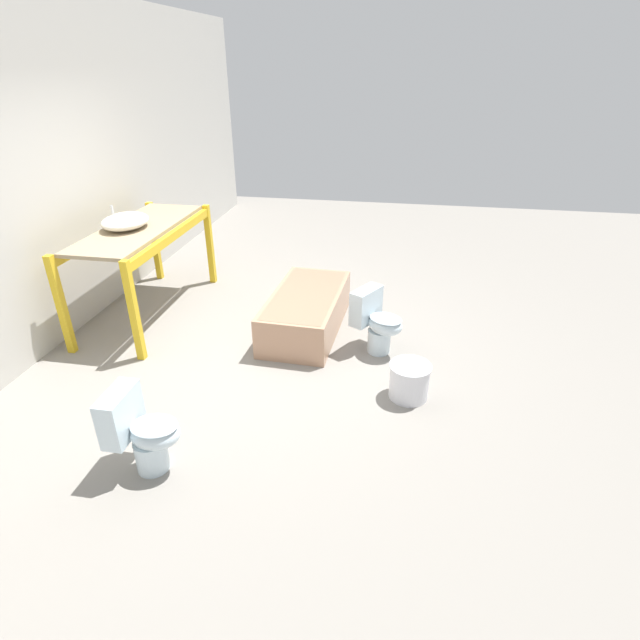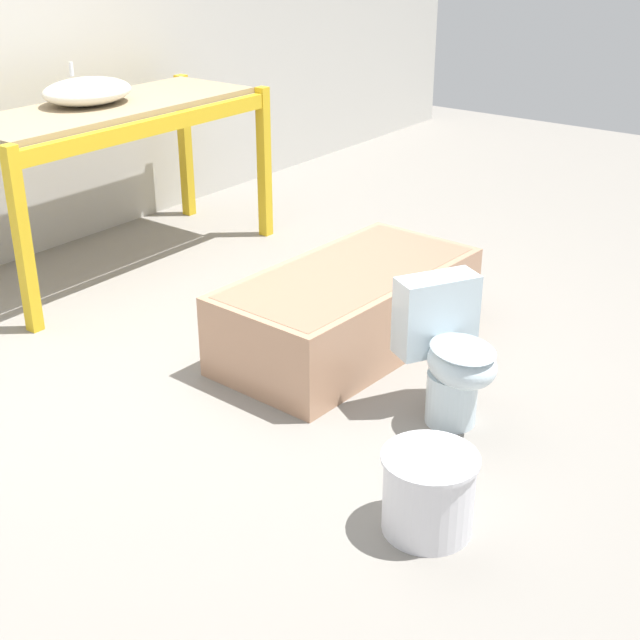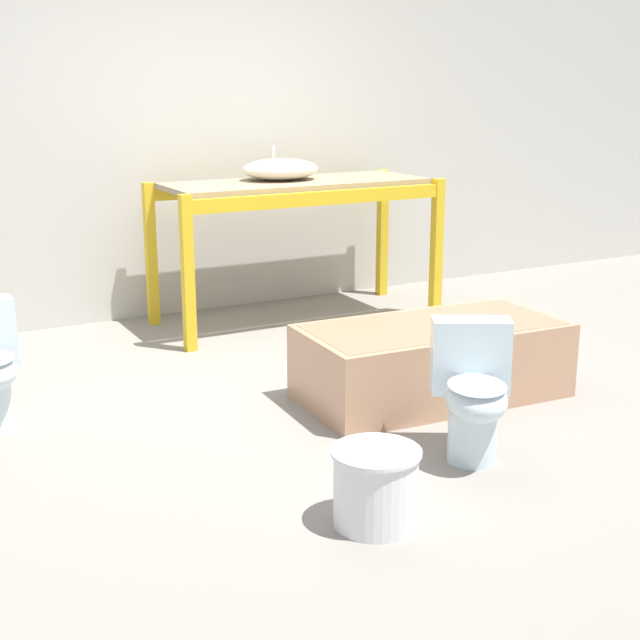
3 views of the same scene
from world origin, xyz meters
name	(u,v)px [view 3 (image 3 of 3)]	position (x,y,z in m)	size (l,w,h in m)	color
ground_plane	(316,389)	(0.00, 0.00, 0.00)	(12.00, 12.00, 0.00)	gray
warehouse_wall_rear	(181,92)	(0.00, 2.04, 1.60)	(10.80, 0.08, 3.20)	beige
shelving_rack	(296,202)	(0.59, 1.41, 0.86)	(1.98, 0.81, 1.00)	gold
sink_basin	(281,169)	(0.52, 1.50, 1.08)	(0.55, 0.45, 0.23)	silver
bathtub_main	(432,355)	(0.50, -0.40, 0.24)	(1.45, 0.76, 0.41)	tan
toilet_far	(473,391)	(0.18, -1.16, 0.32)	(0.51, 0.57, 0.62)	silver
bucket_white	(376,485)	(-0.54, -1.50, 0.16)	(0.35, 0.35, 0.31)	silver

